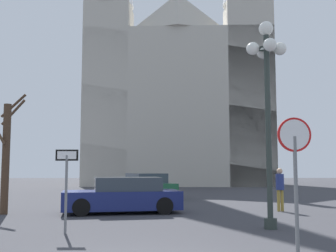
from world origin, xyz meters
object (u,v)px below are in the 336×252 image
object	(u,v)px
stop_sign	(295,159)
bare_tree	(6,154)
street_lamp	(267,83)
parked_car_far_navy	(123,196)
cathedral	(178,75)
parked_car_near_green	(147,186)
pedestrian_walking	(280,185)
one_way_arrow_sign	(66,179)

from	to	relation	value
stop_sign	bare_tree	bearing A→B (deg)	139.54
street_lamp	parked_car_far_navy	bearing A→B (deg)	137.47
cathedral	parked_car_near_green	bearing A→B (deg)	-97.99
cathedral	pedestrian_walking	world-z (taller)	cathedral
stop_sign	parked_car_near_green	size ratio (longest dim) A/B	0.58
cathedral	parked_car_near_green	size ratio (longest dim) A/B	7.60
street_lamp	one_way_arrow_sign	bearing A→B (deg)	-172.55
one_way_arrow_sign	pedestrian_walking	bearing A→B (deg)	36.77
street_lamp	bare_tree	size ratio (longest dim) A/B	1.31
cathedral	pedestrian_walking	bearing A→B (deg)	-82.87
cathedral	pedestrian_walking	size ratio (longest dim) A/B	21.10
stop_sign	parked_car_near_green	bearing A→B (deg)	103.24
street_lamp	bare_tree	distance (m)	9.95
one_way_arrow_sign	street_lamp	distance (m)	6.32
bare_tree	street_lamp	bearing A→B (deg)	-23.20
street_lamp	parked_car_near_green	world-z (taller)	street_lamp
one_way_arrow_sign	pedestrian_walking	xyz separation A→B (m)	(7.25, 5.42, -0.40)
one_way_arrow_sign	parked_car_far_navy	bearing A→B (deg)	77.86
cathedral	one_way_arrow_sign	distance (m)	31.75
parked_car_near_green	pedestrian_walking	world-z (taller)	pedestrian_walking
one_way_arrow_sign	parked_car_far_navy	world-z (taller)	one_way_arrow_sign
pedestrian_walking	parked_car_near_green	bearing A→B (deg)	128.67
street_lamp	pedestrian_walking	world-z (taller)	street_lamp
one_way_arrow_sign	bare_tree	size ratio (longest dim) A/B	0.48
one_way_arrow_sign	parked_car_near_green	xyz separation A→B (m)	(1.71, 12.35, -0.76)
cathedral	bare_tree	bearing A→B (deg)	-106.48
stop_sign	bare_tree	distance (m)	11.30
street_lamp	parked_car_far_navy	size ratio (longest dim) A/B	1.29
stop_sign	pedestrian_walking	size ratio (longest dim) A/B	1.62
parked_car_near_green	parked_car_far_navy	size ratio (longest dim) A/B	1.01
parked_car_near_green	cathedral	bearing A→B (deg)	82.01
stop_sign	street_lamp	xyz separation A→B (m)	(0.37, 3.49, 2.30)
parked_car_near_green	parked_car_far_navy	world-z (taller)	parked_car_near_green
street_lamp	parked_car_near_green	xyz separation A→B (m)	(-3.92, 11.61, -3.54)
street_lamp	pedestrian_walking	size ratio (longest dim) A/B	3.56
one_way_arrow_sign	bare_tree	xyz separation A→B (m)	(-3.34, 4.58, 0.80)
parked_car_near_green	pedestrian_walking	size ratio (longest dim) A/B	2.78
stop_sign	parked_car_near_green	world-z (taller)	stop_sign
cathedral	pedestrian_walking	xyz separation A→B (m)	(3.07, -24.56, -9.97)
cathedral	parked_car_far_navy	size ratio (longest dim) A/B	7.65
cathedral	street_lamp	distance (m)	30.06
one_way_arrow_sign	parked_car_near_green	distance (m)	12.49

